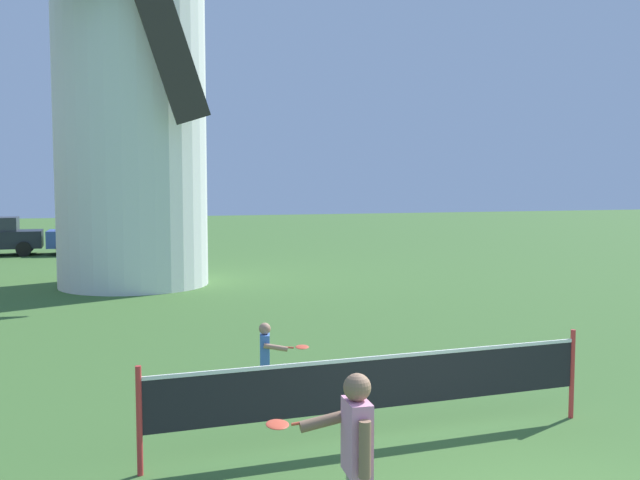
% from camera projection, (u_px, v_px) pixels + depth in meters
% --- Properties ---
extents(windmill, '(8.67, 4.89, 13.05)m').
position_uv_depth(windmill, '(130.00, 71.00, 19.44)').
color(windmill, white).
rests_on(windmill, ground_plane).
extents(tennis_net, '(5.22, 0.06, 1.10)m').
position_uv_depth(tennis_net, '(380.00, 383.00, 7.65)').
color(tennis_net, red).
rests_on(tennis_net, ground_plane).
extents(player_near, '(0.77, 0.61, 1.43)m').
position_uv_depth(player_near, '(354.00, 453.00, 5.32)').
color(player_near, '#9E937F').
rests_on(player_near, ground_plane).
extents(player_far, '(0.65, 0.57, 1.05)m').
position_uv_depth(player_far, '(267.00, 356.00, 9.19)').
color(player_far, '#333338').
rests_on(player_far, ground_plane).
extents(parked_car_blue, '(4.37, 2.11, 1.56)m').
position_uv_depth(parked_car_blue, '(102.00, 234.00, 29.13)').
color(parked_car_blue, '#334C99').
rests_on(parked_car_blue, ground_plane).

